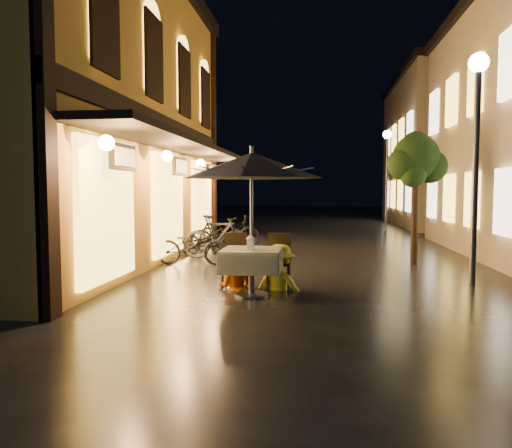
# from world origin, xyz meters

# --- Properties ---
(ground) EXTENTS (90.00, 90.00, 0.00)m
(ground) POSITION_xyz_m (0.00, 0.00, 0.00)
(ground) COLOR black
(ground) RESTS_ON ground
(west_building) EXTENTS (5.90, 11.40, 7.40)m
(west_building) POSITION_xyz_m (-5.72, 4.00, 3.71)
(west_building) COLOR orange
(west_building) RESTS_ON ground
(east_building_far) EXTENTS (7.30, 10.30, 7.30)m
(east_building_far) POSITION_xyz_m (7.49, 18.00, 3.66)
(east_building_far) COLOR #BDAC98
(east_building_far) RESTS_ON ground
(street_tree) EXTENTS (1.43, 1.20, 3.15)m
(street_tree) POSITION_xyz_m (2.41, 4.51, 2.42)
(street_tree) COLOR black
(street_tree) RESTS_ON ground
(streetlamp_near) EXTENTS (0.36, 0.36, 4.23)m
(streetlamp_near) POSITION_xyz_m (3.00, 2.00, 2.92)
(streetlamp_near) COLOR #59595E
(streetlamp_near) RESTS_ON ground
(streetlamp_far) EXTENTS (0.36, 0.36, 4.23)m
(streetlamp_far) POSITION_xyz_m (3.00, 14.00, 2.92)
(streetlamp_far) COLOR #59595E
(streetlamp_far) RESTS_ON ground
(cafe_table) EXTENTS (0.99, 0.99, 0.78)m
(cafe_table) POSITION_xyz_m (-0.95, 0.46, 0.59)
(cafe_table) COLOR #59595E
(cafe_table) RESTS_ON ground
(patio_umbrella) EXTENTS (2.32, 2.32, 2.46)m
(patio_umbrella) POSITION_xyz_m (-0.95, 0.46, 2.15)
(patio_umbrella) COLOR #59595E
(patio_umbrella) RESTS_ON ground
(cafe_chair_left) EXTENTS (0.42, 0.42, 0.97)m
(cafe_chair_left) POSITION_xyz_m (-1.35, 1.20, 0.54)
(cafe_chair_left) COLOR black
(cafe_chair_left) RESTS_ON ground
(cafe_chair_right) EXTENTS (0.42, 0.42, 0.97)m
(cafe_chair_right) POSITION_xyz_m (-0.55, 1.20, 0.54)
(cafe_chair_right) COLOR black
(cafe_chair_right) RESTS_ON ground
(table_lantern) EXTENTS (0.16, 0.16, 0.25)m
(table_lantern) POSITION_xyz_m (-0.95, 0.34, 0.92)
(table_lantern) COLOR white
(table_lantern) RESTS_ON cafe_table
(person_orange) EXTENTS (0.69, 0.55, 1.35)m
(person_orange) POSITION_xyz_m (-1.33, 1.04, 0.68)
(person_orange) COLOR #C05502
(person_orange) RESTS_ON ground
(person_yellow) EXTENTS (1.13, 0.87, 1.55)m
(person_yellow) POSITION_xyz_m (-0.53, 1.06, 0.78)
(person_yellow) COLOR yellow
(person_yellow) RESTS_ON ground
(bicycle_0) EXTENTS (1.72, 0.62, 0.90)m
(bicycle_0) POSITION_xyz_m (-2.77, 3.62, 0.45)
(bicycle_0) COLOR black
(bicycle_0) RESTS_ON ground
(bicycle_1) EXTENTS (1.92, 0.85, 1.12)m
(bicycle_1) POSITION_xyz_m (-2.34, 4.52, 0.56)
(bicycle_1) COLOR black
(bicycle_1) RESTS_ON ground
(bicycle_2) EXTENTS (1.70, 0.99, 0.85)m
(bicycle_2) POSITION_xyz_m (-2.73, 5.46, 0.42)
(bicycle_2) COLOR black
(bicycle_2) RESTS_ON ground
(bicycle_3) EXTENTS (1.66, 0.58, 0.98)m
(bicycle_3) POSITION_xyz_m (-2.63, 6.10, 0.49)
(bicycle_3) COLOR black
(bicycle_3) RESTS_ON ground
(bicycle_4) EXTENTS (1.96, 1.06, 0.98)m
(bicycle_4) POSITION_xyz_m (-2.54, 7.18, 0.49)
(bicycle_4) COLOR black
(bicycle_4) RESTS_ON ground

